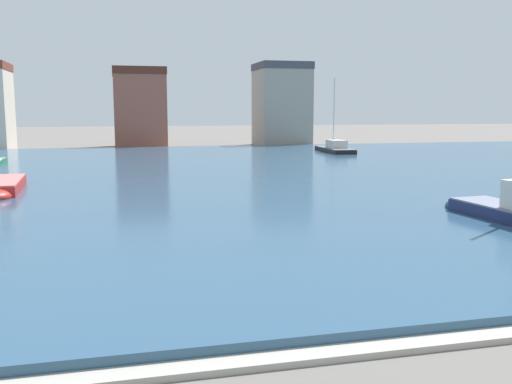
{
  "coord_description": "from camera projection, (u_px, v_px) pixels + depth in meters",
  "views": [
    {
      "loc": [
        -3.75,
        0.68,
        4.08
      ],
      "look_at": [
        -0.6,
        13.35,
        2.2
      ],
      "focal_mm": 39.93,
      "sensor_mm": 36.0,
      "label": 1
    }
  ],
  "objects": [
    {
      "name": "sailboat_black",
      "position": [
        333.0,
        150.0,
        52.19
      ],
      "size": [
        2.38,
        7.25,
        6.93
      ],
      "color": "black",
      "rests_on": "ground"
    },
    {
      "name": "quay_edge_coping",
      "position": [
        352.0,
        352.0,
        9.56
      ],
      "size": [
        91.2,
        0.5,
        0.12
      ],
      "primitive_type": "cube",
      "color": "#ADA89E",
      "rests_on": "ground"
    },
    {
      "name": "townhouse_wide_warehouse",
      "position": [
        282.0,
        104.0,
        65.55
      ],
      "size": [
        5.78,
        6.18,
        9.41
      ],
      "color": "gray",
      "rests_on": "ground"
    },
    {
      "name": "harbor_water",
      "position": [
        179.0,
        175.0,
        34.53
      ],
      "size": [
        91.2,
        51.51,
        0.3
      ],
      "primitive_type": "cube",
      "color": "#2D5170",
      "rests_on": "ground"
    },
    {
      "name": "townhouse_tall_gabled",
      "position": [
        140.0,
        108.0,
        62.77
      ],
      "size": [
        5.65,
        6.04,
        8.66
      ],
      "color": "#8E5142",
      "rests_on": "ground"
    }
  ]
}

